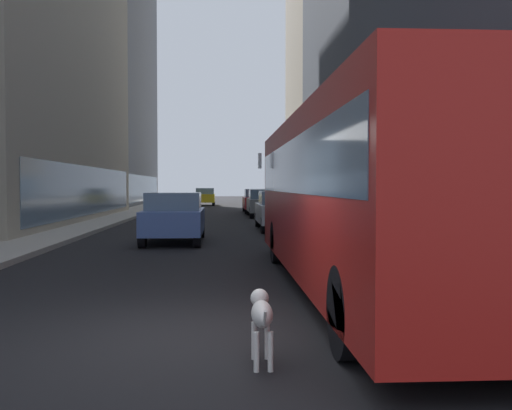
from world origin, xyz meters
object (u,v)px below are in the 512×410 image
Objects in this scene: dalmatian_dog at (262,314)px; traffic_light_near at (509,148)px; transit_bus at (360,189)px; car_blue_hatchback at (174,217)px; car_yellow_taxi at (205,197)px; car_silver_sedan at (281,210)px; car_grey_wagon at (263,203)px; car_red_coupe at (258,201)px.

traffic_light_near reaches higher than dalmatian_dog.
transit_bus is 3.39× the size of traffic_light_near.
dalmatian_dog is (1.94, -12.91, -0.31)m from car_blue_hatchback.
traffic_light_near is (6.10, -45.54, 1.61)m from car_yellow_taxi.
car_silver_sedan is 10.19m from car_grey_wagon.
transit_bus is 2.82× the size of car_blue_hatchback.
car_blue_hatchback is at bearing -127.98° from car_silver_sedan.
car_silver_sedan is 0.99× the size of car_red_coupe.
car_grey_wagon is 5.04m from car_red_coupe.
dalmatian_dog is 0.28× the size of traffic_light_near.
car_yellow_taxi is at bearing 97.63° from traffic_light_near.
car_yellow_taxi is 15.83m from car_red_coupe.
car_yellow_taxi is at bearing 95.15° from transit_bus.
transit_bus is 2.51× the size of car_silver_sedan.
car_red_coupe is 1.37× the size of traffic_light_near.
traffic_light_near is at bearing 36.28° from dalmatian_dog.
car_blue_hatchback is (-4.00, 8.67, -0.96)m from transit_bus.
transit_bus is at bearing -90.00° from car_silver_sedan.
car_grey_wagon is at bearing -78.89° from car_yellow_taxi.
car_grey_wagon is at bearing 94.77° from traffic_light_near.
car_blue_hatchback is 35.68m from car_yellow_taxi.
dalmatian_dog is at bearing -81.44° from car_blue_hatchback.
car_yellow_taxi is 1.31× the size of traffic_light_near.
dalmatian_dog is at bearing -115.89° from transit_bus.
car_blue_hatchback and car_yellow_taxi have the same top height.
car_silver_sedan is at bearing 83.49° from dalmatian_dog.
traffic_light_near is at bearing -86.02° from car_red_coupe.
traffic_light_near reaches higher than car_silver_sedan.
dalmatian_dog is at bearing -93.54° from car_red_coupe.
car_yellow_taxi and car_red_coupe have the same top height.
transit_bus is at bearing 150.52° from traffic_light_near.
traffic_light_near is at bearing -82.02° from car_silver_sedan.
car_blue_hatchback is 4.25× the size of dalmatian_dog.
car_red_coupe is (4.00, 20.36, 0.00)m from car_blue_hatchback.
car_silver_sedan is (0.00, 13.80, -0.95)m from transit_bus.
transit_bus reaches higher than car_silver_sedan.
car_grey_wagon reaches higher than dalmatian_dog.
car_blue_hatchback is 1.20× the size of traffic_light_near.
car_grey_wagon is 4.73× the size of dalmatian_dog.
dalmatian_dog is 5.50m from traffic_light_near.
transit_bus reaches higher than car_blue_hatchback.
car_grey_wagon is 28.30m from dalmatian_dog.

